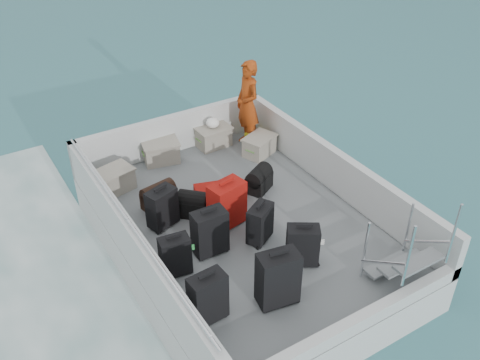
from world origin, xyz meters
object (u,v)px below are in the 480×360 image
object	(u,v)px
suitcase_7	(260,224)
suitcase_8	(219,197)
suitcase_0	(208,298)
suitcase_3	(278,279)
crate_3	(259,146)
suitcase_6	(303,246)
crate_0	(114,181)
crate_1	(161,152)
passenger	(248,104)
suitcase_1	(175,256)
suitcase_2	(162,208)
suitcase_4	(210,233)
suitcase_5	(227,205)
crate_2	(213,137)

from	to	relation	value
suitcase_7	suitcase_8	distance (m)	1.06
suitcase_0	suitcase_3	size ratio (longest dim) A/B	0.89
crate_3	suitcase_6	bearing A→B (deg)	-111.76
crate_0	crate_1	xyz separation A→B (m)	(1.01, 0.41, 0.00)
suitcase_8	passenger	distance (m)	2.04
suitcase_1	suitcase_2	xyz separation A→B (m)	(0.28, 1.02, 0.02)
suitcase_4	passenger	xyz separation A→B (m)	(2.03, 2.27, 0.46)
suitcase_0	passenger	size ratio (longest dim) A/B	0.42
suitcase_5	crate_0	xyz separation A→B (m)	(-1.10, 1.71, -0.18)
suitcase_2	passenger	size ratio (longest dim) A/B	0.39
crate_3	crate_0	bearing A→B (deg)	173.68
suitcase_5	crate_2	distance (m)	2.34
suitcase_2	suitcase_7	world-z (taller)	suitcase_2
suitcase_2	suitcase_5	xyz separation A→B (m)	(0.82, -0.47, 0.05)
suitcase_8	crate_0	xyz separation A→B (m)	(-1.25, 1.22, 0.03)
suitcase_0	suitcase_8	distance (m)	2.33
suitcase_5	crate_2	xyz separation A→B (m)	(0.95, 2.13, -0.18)
suitcase_5	crate_2	world-z (taller)	suitcase_5
suitcase_5	crate_0	size ratio (longest dim) A/B	1.24
suitcase_6	suitcase_7	bearing A→B (deg)	140.00
suitcase_1	suitcase_0	bearing A→B (deg)	-83.14
suitcase_7	suitcase_4	bearing A→B (deg)	139.03
crate_2	crate_0	bearing A→B (deg)	-168.60
suitcase_8	crate_0	bearing A→B (deg)	63.13
suitcase_7	passenger	distance (m)	2.79
crate_1	suitcase_0	bearing A→B (deg)	-105.91
suitcase_6	crate_1	distance (m)	3.42
suitcase_1	suitcase_6	xyz separation A→B (m)	(1.53, -0.70, 0.00)
suitcase_6	crate_0	world-z (taller)	suitcase_6
suitcase_6	suitcase_8	bearing A→B (deg)	131.63
suitcase_1	passenger	bearing A→B (deg)	50.16
suitcase_1	suitcase_8	xyz separation A→B (m)	(1.25, 1.04, -0.15)
suitcase_5	suitcase_8	distance (m)	0.56
suitcase_1	suitcase_7	distance (m)	1.31
suitcase_7	passenger	size ratio (longest dim) A/B	0.36
suitcase_2	suitcase_8	xyz separation A→B (m)	(0.96, 0.02, -0.17)
passenger	suitcase_3	bearing A→B (deg)	-22.28
suitcase_7	passenger	xyz separation A→B (m)	(1.31, 2.41, 0.51)
suitcase_2	suitcase_3	bearing A→B (deg)	-92.87
suitcase_1	suitcase_3	xyz separation A→B (m)	(0.85, -1.11, 0.08)
suitcase_1	crate_3	distance (m)	3.27
suitcase_8	crate_1	bearing A→B (deg)	25.62
suitcase_0	crate_1	world-z (taller)	suitcase_0
crate_2	suitcase_3	bearing A→B (deg)	-107.64
suitcase_4	crate_0	bearing A→B (deg)	107.18
suitcase_2	crate_0	world-z (taller)	suitcase_2
suitcase_3	suitcase_8	world-z (taller)	suitcase_3
suitcase_2	suitcase_3	xyz separation A→B (m)	(0.56, -2.13, 0.07)
suitcase_5	crate_2	bearing A→B (deg)	55.01
suitcase_2	passenger	xyz separation A→B (m)	(2.34, 1.39, 0.49)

